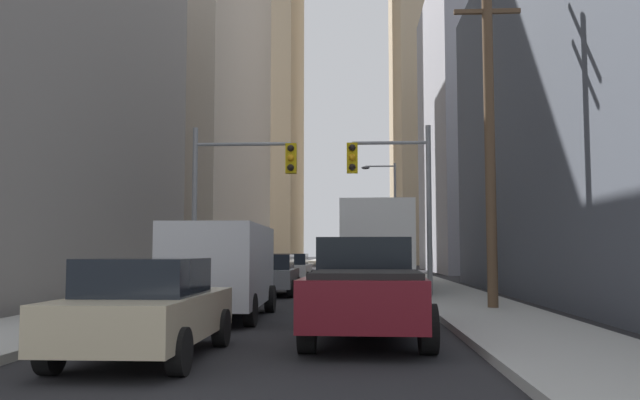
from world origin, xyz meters
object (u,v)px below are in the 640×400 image
object	(u,v)px
sedan_beige	(147,308)
sedan_grey	(271,274)
traffic_signal_near_left	(239,183)
cargo_van_silver	(223,265)
traffic_signal_near_right	(394,183)
traffic_signal_far_right	(365,223)
sedan_white	(291,268)
sedan_red	(361,266)
city_bus	(377,244)
pickup_truck_maroon	(365,288)

from	to	relation	value
sedan_beige	sedan_grey	distance (m)	14.55
traffic_signal_near_left	cargo_van_silver	bearing A→B (deg)	-82.90
traffic_signal_near_right	traffic_signal_far_right	size ratio (longest dim) A/B	1.00
sedan_white	traffic_signal_near_left	distance (m)	11.06
sedan_white	sedan_red	world-z (taller)	same
sedan_grey	sedan_red	size ratio (longest dim) A/B	1.00
cargo_van_silver	sedan_white	size ratio (longest dim) A/B	1.25
cargo_van_silver	sedan_beige	distance (m)	6.04
sedan_grey	sedan_white	xyz separation A→B (m)	(-0.09, 8.73, 0.00)
traffic_signal_far_right	sedan_beige	bearing A→B (deg)	-94.96
cargo_van_silver	sedan_white	xyz separation A→B (m)	(-0.00, 17.26, -0.52)
cargo_van_silver	city_bus	bearing A→B (deg)	70.02
traffic_signal_near_right	sedan_beige	bearing A→B (deg)	-109.47
pickup_truck_maroon	cargo_van_silver	size ratio (longest dim) A/B	1.04
sedan_red	traffic_signal_near_left	size ratio (longest dim) A/B	0.71
cargo_van_silver	traffic_signal_near_right	size ratio (longest dim) A/B	0.88
city_bus	traffic_signal_near_left	size ratio (longest dim) A/B	1.93
sedan_grey	traffic_signal_near_left	size ratio (longest dim) A/B	0.70
pickup_truck_maroon	sedan_white	size ratio (longest dim) A/B	1.30
sedan_grey	traffic_signal_far_right	distance (m)	32.30
sedan_beige	traffic_signal_far_right	bearing A→B (deg)	85.04
city_bus	traffic_signal_near_left	bearing A→B (deg)	-136.88
sedan_red	traffic_signal_near_right	world-z (taller)	traffic_signal_near_right
sedan_grey	cargo_van_silver	bearing A→B (deg)	-90.59
traffic_signal_near_left	traffic_signal_near_right	xyz separation A→B (m)	(5.41, -0.00, -0.04)
sedan_beige	sedan_red	distance (m)	28.56
sedan_grey	traffic_signal_near_right	xyz separation A→B (m)	(4.49, -1.80, 3.23)
pickup_truck_maroon	cargo_van_silver	world-z (taller)	cargo_van_silver
cargo_van_silver	sedan_beige	xyz separation A→B (m)	(0.07, -6.01, -0.52)
pickup_truck_maroon	traffic_signal_near_left	bearing A→B (deg)	112.70
city_bus	sedan_grey	distance (m)	5.09
sedan_red	traffic_signal_near_right	distance (m)	15.97
cargo_van_silver	traffic_signal_far_right	bearing A→B (deg)	84.21
traffic_signal_near_left	sedan_white	bearing A→B (deg)	85.45
city_bus	traffic_signal_near_right	world-z (taller)	traffic_signal_near_right
cargo_van_silver	traffic_signal_near_left	distance (m)	7.32
sedan_grey	city_bus	bearing A→B (deg)	35.19
sedan_red	traffic_signal_near_right	xyz separation A→B (m)	(1.02, -15.60, 3.23)
cargo_van_silver	sedan_red	world-z (taller)	cargo_van_silver
city_bus	traffic_signal_near_left	xyz separation A→B (m)	(-4.98, -4.66, 2.11)
cargo_van_silver	sedan_beige	size ratio (longest dim) A/B	1.25
sedan_red	sedan_beige	bearing A→B (deg)	-97.00
sedan_grey	sedan_white	size ratio (longest dim) A/B	1.00
sedan_beige	cargo_van_silver	bearing A→B (deg)	90.70
cargo_van_silver	pickup_truck_maroon	bearing A→B (deg)	-45.30
sedan_white	traffic_signal_far_right	distance (m)	23.73
sedan_red	traffic_signal_far_right	bearing A→B (deg)	88.27
traffic_signal_near_left	traffic_signal_far_right	bearing A→B (deg)	81.66
sedan_white	city_bus	bearing A→B (deg)	-54.82
traffic_signal_near_right	traffic_signal_far_right	xyz separation A→B (m)	(-0.48, 33.68, 0.05)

